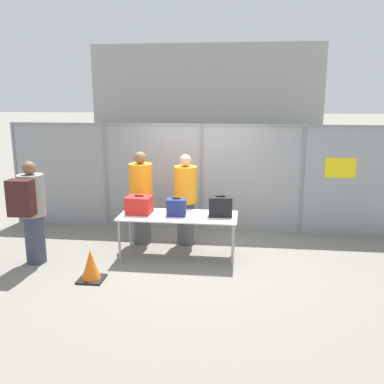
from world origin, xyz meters
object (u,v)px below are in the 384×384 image
security_worker_near (186,199)px  suitcase_red (139,205)px  traffic_cone (91,266)px  traveler_hooded (31,209)px  suitcase_navy (176,207)px  suitcase_black (220,207)px  utility_trailer (280,186)px  security_worker_far (141,196)px  inspection_table (178,218)px

security_worker_near → suitcase_red: bearing=32.5°
traffic_cone → traveler_hooded: bearing=155.7°
suitcase_navy → traffic_cone: size_ratio=0.71×
security_worker_near → traffic_cone: 2.30m
suitcase_black → traveler_hooded: (-3.11, -0.61, 0.02)m
security_worker_near → utility_trailer: size_ratio=0.43×
security_worker_far → traffic_cone: 1.97m
traveler_hooded → security_worker_near: (2.42, 1.28, -0.07)m
security_worker_near → suitcase_black: bearing=125.6°
inspection_table → suitcase_black: size_ratio=4.93×
suitcase_navy → security_worker_near: 0.72m
suitcase_navy → suitcase_black: size_ratio=0.83×
suitcase_red → security_worker_near: bearing=42.5°
suitcase_navy → security_worker_near: bearing=85.0°
suitcase_navy → security_worker_far: security_worker_far is taller
suitcase_red → traffic_cone: size_ratio=0.92×
utility_trailer → traffic_cone: utility_trailer is taller
suitcase_red → traffic_cone: suitcase_red is taller
inspection_table → traveler_hooded: bearing=-166.3°
security_worker_far → suitcase_red: bearing=84.9°
traveler_hooded → inspection_table: bearing=-10.9°
traffic_cone → suitcase_red: bearing=66.6°
security_worker_far → security_worker_near: bearing=165.7°
inspection_table → utility_trailer: (2.09, 4.25, -0.28)m
security_worker_near → security_worker_far: bearing=-8.5°
security_worker_far → traffic_cone: (-0.38, -1.80, -0.69)m
suitcase_black → security_worker_far: (-1.54, 0.66, -0.02)m
suitcase_red → security_worker_far: bearing=100.6°
suitcase_red → inspection_table: bearing=-2.6°
suitcase_navy → traveler_hooded: traveler_hooded is taller
suitcase_black → security_worker_far: size_ratio=0.23×
inspection_table → utility_trailer: 4.74m
suitcase_red → traveler_hooded: traveler_hooded is taller
traveler_hooded → suitcase_navy: bearing=-11.1°
suitcase_black → suitcase_navy: bearing=-176.9°
utility_trailer → suitcase_red: bearing=-123.5°
inspection_table → security_worker_far: (-0.82, 0.68, 0.20)m
suitcase_black → security_worker_far: 1.68m
inspection_table → suitcase_navy: bearing=-145.6°
traveler_hooded → traffic_cone: 1.50m
traveler_hooded → suitcase_black: bearing=-13.6°
inspection_table → security_worker_near: 0.72m
utility_trailer → traffic_cone: bearing=-121.5°
utility_trailer → suitcase_black: bearing=-107.9°
security_worker_far → traveler_hooded: bearing=23.1°
suitcase_red → traveler_hooded: bearing=-160.0°
suitcase_navy → traffic_cone: suitcase_navy is taller
security_worker_far → utility_trailer: 4.63m
utility_trailer → traveler_hooded: bearing=-132.8°
traffic_cone → inspection_table: bearing=43.2°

